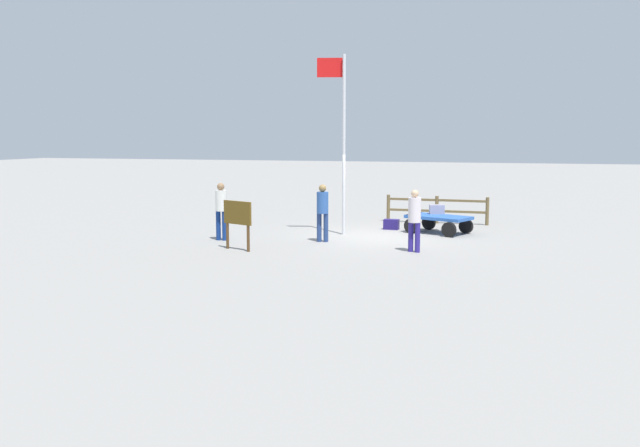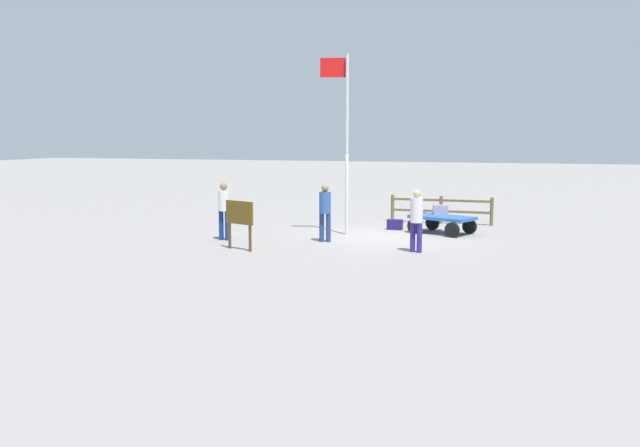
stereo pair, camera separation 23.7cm
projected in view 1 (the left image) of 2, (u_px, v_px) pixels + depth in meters
The scene contains 10 objects.
ground_plane at pixel (379, 236), 21.15m from camera, with size 120.00×120.00×0.00m, color gray.
luggage_cart at pixel (438, 220), 21.82m from camera, with size 2.21×1.83×0.56m.
suitcase_olive at pixel (437, 209), 22.28m from camera, with size 0.53×0.42×0.30m.
suitcase_grey at pixel (391, 224), 22.73m from camera, with size 0.50×0.31×0.34m.
worker_lead at pixel (415, 216), 18.22m from camera, with size 0.43×0.43×1.67m.
worker_trailing at pixel (323, 209), 19.98m from camera, with size 0.37×0.37×1.68m.
worker_supervisor at pixel (221, 207), 20.27m from camera, with size 0.34×0.33×1.71m.
flagpole at pixel (341, 130), 21.23m from camera, with size 0.89×0.22×5.56m.
signboard at pixel (237, 217), 18.53m from camera, with size 0.95×0.45×1.34m.
wooden_fence at pixel (437, 208), 24.27m from camera, with size 3.61×0.18×0.97m.
Camera 1 is at (-4.28, 20.57, 3.09)m, focal length 38.52 mm.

